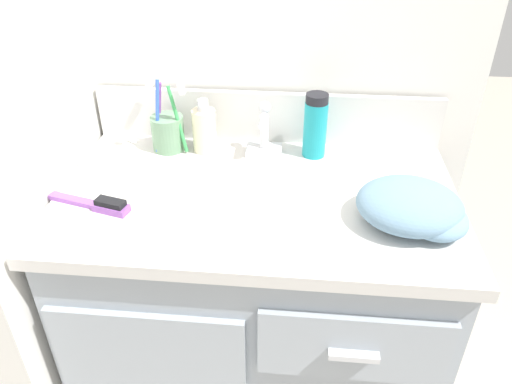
# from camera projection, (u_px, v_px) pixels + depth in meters

# --- Properties ---
(wall_back) EXTENTS (1.08, 0.08, 2.20)m
(wall_back) POSITION_uv_depth(u_px,v_px,m) (270.00, 2.00, 1.20)
(wall_back) COLOR silver
(wall_back) RESTS_ON ground_plane
(wall_left) EXTENTS (0.08, 0.62, 2.20)m
(wall_left) POSITION_uv_depth(u_px,v_px,m) (4.00, 33.00, 0.98)
(wall_left) COLOR silver
(wall_left) RESTS_ON ground_plane
(vanity) EXTENTS (0.90, 0.56, 0.76)m
(vanity) POSITION_uv_depth(u_px,v_px,m) (256.00, 308.00, 1.32)
(vanity) COLOR #9EA8B2
(vanity) RESTS_ON ground_plane
(backsplash) EXTENTS (0.90, 0.02, 0.14)m
(backsplash) POSITION_uv_depth(u_px,v_px,m) (267.00, 117.00, 1.31)
(backsplash) COLOR silver
(backsplash) RESTS_ON vanity
(sink_faucet) EXTENTS (0.09, 0.09, 0.14)m
(sink_faucet) POSITION_uv_depth(u_px,v_px,m) (264.00, 137.00, 1.25)
(sink_faucet) COLOR silver
(sink_faucet) RESTS_ON vanity
(toothbrush_cup) EXTENTS (0.10, 0.09, 0.21)m
(toothbrush_cup) POSITION_uv_depth(u_px,v_px,m) (168.00, 131.00, 1.27)
(toothbrush_cup) COLOR gray
(toothbrush_cup) RESTS_ON vanity
(soap_dispenser) EXTENTS (0.06, 0.06, 0.14)m
(soap_dispenser) POSITION_uv_depth(u_px,v_px,m) (204.00, 129.00, 1.26)
(soap_dispenser) COLOR beige
(soap_dispenser) RESTS_ON vanity
(shaving_cream_can) EXTENTS (0.06, 0.06, 0.16)m
(shaving_cream_can) POSITION_uv_depth(u_px,v_px,m) (315.00, 126.00, 1.23)
(shaving_cream_can) COLOR teal
(shaving_cream_can) RESTS_ON vanity
(hairbrush) EXTENTS (0.19, 0.07, 0.03)m
(hairbrush) POSITION_uv_depth(u_px,v_px,m) (99.00, 204.00, 1.07)
(hairbrush) COLOR purple
(hairbrush) RESTS_ON vanity
(hand_towel) EXTENTS (0.22, 0.20, 0.08)m
(hand_towel) POSITION_uv_depth(u_px,v_px,m) (415.00, 208.00, 1.01)
(hand_towel) COLOR #6B8EA8
(hand_towel) RESTS_ON vanity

